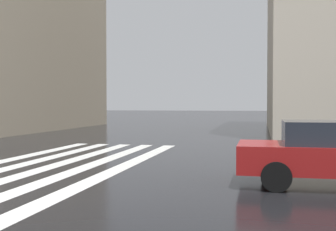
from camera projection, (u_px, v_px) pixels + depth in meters
zebra_crossing at (54, 166)px, 12.06m from camera, size 13.00×4.50×0.01m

